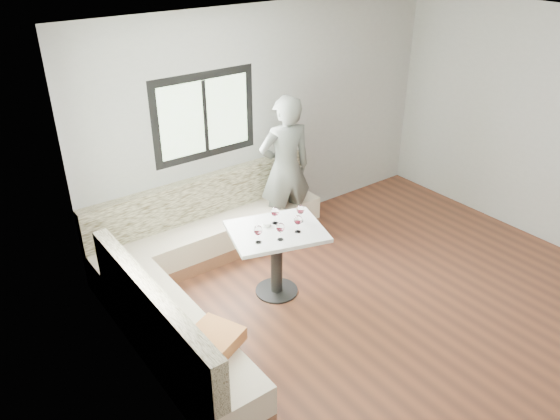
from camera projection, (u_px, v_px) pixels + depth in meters
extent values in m
cube|color=brown|center=(412.00, 315.00, 5.62)|extent=(5.00, 5.00, 0.01)
cube|color=white|center=(452.00, 35.00, 4.30)|extent=(5.00, 5.00, 0.01)
cube|color=#B7B7B2|center=(269.00, 122.00, 6.73)|extent=(5.00, 0.01, 2.80)
cube|color=#B7B7B2|center=(184.00, 293.00, 3.64)|extent=(0.01, 5.00, 2.80)
cube|color=black|center=(205.00, 116.00, 6.13)|extent=(1.30, 0.02, 1.00)
cube|color=black|center=(127.00, 209.00, 4.17)|extent=(0.02, 1.30, 1.00)
cube|color=brown|center=(213.00, 249.00, 6.61)|extent=(2.90, 0.55, 0.16)
cube|color=beige|center=(212.00, 233.00, 6.50)|extent=(2.90, 0.55, 0.29)
cube|color=beige|center=(201.00, 197.00, 6.46)|extent=(2.90, 0.14, 0.50)
cube|color=brown|center=(180.00, 355.00, 5.00)|extent=(0.55, 2.25, 0.16)
cube|color=beige|center=(178.00, 336.00, 4.89)|extent=(0.55, 2.25, 0.29)
cube|color=beige|center=(152.00, 310.00, 4.60)|extent=(0.14, 2.25, 0.50)
cube|color=#D27346|center=(214.00, 339.00, 4.55)|extent=(0.53, 0.53, 0.12)
cylinder|color=black|center=(277.00, 290.00, 5.98)|extent=(0.47, 0.47, 0.02)
cylinder|color=black|center=(277.00, 263.00, 5.81)|extent=(0.13, 0.13, 0.74)
cube|color=silver|center=(276.00, 231.00, 5.63)|extent=(1.13, 0.99, 0.04)
imported|color=slate|center=(285.00, 169.00, 6.64)|extent=(0.75, 0.58, 1.84)
cylinder|color=white|center=(267.00, 224.00, 5.68)|extent=(0.09, 0.09, 0.03)
sphere|color=black|center=(267.00, 223.00, 5.69)|extent=(0.02, 0.02, 0.02)
sphere|color=black|center=(265.00, 223.00, 5.68)|extent=(0.02, 0.02, 0.02)
sphere|color=black|center=(267.00, 224.00, 5.67)|extent=(0.02, 0.02, 0.02)
cylinder|color=white|center=(258.00, 242.00, 5.39)|extent=(0.06, 0.06, 0.01)
cylinder|color=white|center=(258.00, 238.00, 5.37)|extent=(0.01, 0.01, 0.08)
ellipsoid|color=white|center=(258.00, 230.00, 5.33)|extent=(0.09, 0.09, 0.10)
cylinder|color=#4F0611|center=(258.00, 233.00, 5.34)|extent=(0.06, 0.06, 0.02)
cylinder|color=white|center=(280.00, 239.00, 5.44)|extent=(0.06, 0.06, 0.01)
cylinder|color=white|center=(280.00, 236.00, 5.42)|extent=(0.01, 0.01, 0.08)
ellipsoid|color=white|center=(280.00, 227.00, 5.38)|extent=(0.09, 0.09, 0.10)
cylinder|color=#4F0611|center=(280.00, 230.00, 5.39)|extent=(0.06, 0.06, 0.02)
cylinder|color=white|center=(298.00, 232.00, 5.57)|extent=(0.06, 0.06, 0.01)
cylinder|color=white|center=(298.00, 228.00, 5.55)|extent=(0.01, 0.01, 0.08)
ellipsoid|color=white|center=(298.00, 220.00, 5.51)|extent=(0.09, 0.09, 0.10)
cylinder|color=#4F0611|center=(298.00, 222.00, 5.52)|extent=(0.06, 0.06, 0.02)
cylinder|color=white|center=(275.00, 223.00, 5.73)|extent=(0.06, 0.06, 0.01)
cylinder|color=white|center=(275.00, 219.00, 5.71)|extent=(0.01, 0.01, 0.08)
ellipsoid|color=white|center=(275.00, 212.00, 5.67)|extent=(0.09, 0.09, 0.10)
cylinder|color=#4F0611|center=(275.00, 214.00, 5.68)|extent=(0.06, 0.06, 0.02)
cylinder|color=white|center=(300.00, 221.00, 5.77)|extent=(0.06, 0.06, 0.01)
cylinder|color=white|center=(300.00, 217.00, 5.75)|extent=(0.01, 0.01, 0.08)
ellipsoid|color=white|center=(300.00, 210.00, 5.71)|extent=(0.09, 0.09, 0.10)
cylinder|color=#4F0611|center=(300.00, 212.00, 5.72)|extent=(0.06, 0.06, 0.02)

